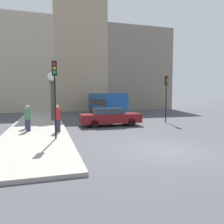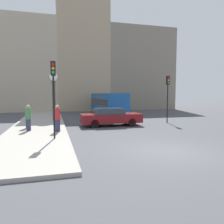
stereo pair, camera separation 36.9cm
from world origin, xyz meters
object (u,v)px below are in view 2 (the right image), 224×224
at_px(bus_distant, 107,103).
at_px(street_clock, 54,96).
at_px(traffic_light_far, 168,90).
at_px(pedestrian_red_top, 57,118).
at_px(pedestrian_grey_jacket, 28,117).
at_px(pedestrian_green_hoodie, 28,118).
at_px(traffic_light_near, 53,84).
at_px(sedan_car, 111,117).

height_order(bus_distant, street_clock, street_clock).
height_order(traffic_light_far, pedestrian_red_top, traffic_light_far).
height_order(street_clock, pedestrian_grey_jacket, street_clock).
relative_size(traffic_light_far, pedestrian_grey_jacket, 2.53).
bearing_deg(street_clock, pedestrian_green_hoodie, -106.78).
height_order(traffic_light_near, pedestrian_grey_jacket, traffic_light_near).
bearing_deg(traffic_light_far, sedan_car, -174.53).
relative_size(bus_distant, pedestrian_grey_jacket, 5.96).
xyz_separation_m(sedan_car, street_clock, (-4.34, 3.81, 1.63)).
bearing_deg(pedestrian_grey_jacket, sedan_car, 3.74).
distance_m(street_clock, pedestrian_grey_jacket, 4.80).
bearing_deg(pedestrian_grey_jacket, pedestrian_green_hoodie, -82.49).
distance_m(bus_distant, pedestrian_red_top, 12.72).
bearing_deg(pedestrian_red_top, street_clock, 91.65).
bearing_deg(pedestrian_green_hoodie, pedestrian_grey_jacket, 97.51).
height_order(sedan_car, street_clock, street_clock).
xyz_separation_m(bus_distant, pedestrian_grey_jacket, (-8.04, -9.09, -0.55)).
relative_size(traffic_light_far, street_clock, 0.94).
xyz_separation_m(bus_distant, traffic_light_far, (3.42, -8.18, 1.42)).
distance_m(street_clock, pedestrian_red_top, 6.46).
height_order(sedan_car, pedestrian_green_hoodie, pedestrian_green_hoodie).
xyz_separation_m(pedestrian_green_hoodie, pedestrian_red_top, (1.83, -0.84, -0.00)).
xyz_separation_m(traffic_light_far, street_clock, (-9.64, 3.30, -0.57)).
height_order(sedan_car, traffic_light_near, traffic_light_near).
distance_m(sedan_car, pedestrian_red_top, 4.86).
distance_m(pedestrian_grey_jacket, pedestrian_green_hoodie, 1.26).
bearing_deg(pedestrian_green_hoodie, pedestrian_red_top, -24.78).
xyz_separation_m(bus_distant, street_clock, (-6.22, -4.88, 0.86)).
relative_size(bus_distant, pedestrian_green_hoodie, 5.69).
distance_m(traffic_light_near, pedestrian_grey_jacket, 5.08).
xyz_separation_m(pedestrian_grey_jacket, pedestrian_red_top, (1.99, -2.10, 0.05)).
bearing_deg(pedestrian_grey_jacket, bus_distant, 48.51).
bearing_deg(pedestrian_grey_jacket, street_clock, 66.72).
bearing_deg(pedestrian_grey_jacket, traffic_light_far, 4.54).
height_order(sedan_car, traffic_light_far, traffic_light_far).
bearing_deg(sedan_car, pedestrian_red_top, -148.97).
height_order(sedan_car, bus_distant, bus_distant).
height_order(bus_distant, pedestrian_grey_jacket, bus_distant).
distance_m(sedan_car, traffic_light_far, 5.77).
relative_size(traffic_light_near, pedestrian_green_hoodie, 2.43).
relative_size(bus_distant, pedestrian_red_top, 5.63).
bearing_deg(pedestrian_red_top, sedan_car, 31.03).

